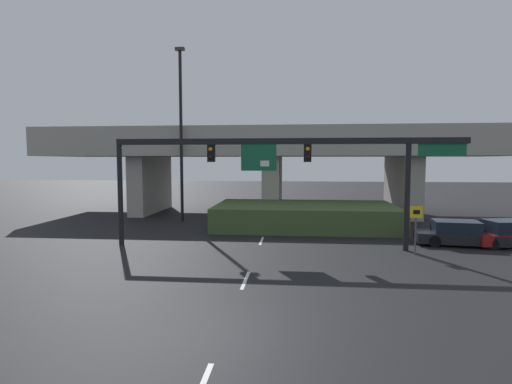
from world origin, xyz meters
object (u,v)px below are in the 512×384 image
speed_limit_sign (416,223)px  highway_light_pole_near (181,131)px  parked_sedan_mid_right (509,234)px  signal_gantry (280,158)px  parked_sedan_near_right (458,234)px

speed_limit_sign → highway_light_pole_near: (-14.91, 9.87, 5.41)m
parked_sedan_mid_right → highway_light_pole_near: bearing=150.5°
signal_gantry → speed_limit_sign: (6.91, -0.91, -3.26)m
speed_limit_sign → parked_sedan_mid_right: 6.44m
signal_gantry → highway_light_pole_near: highway_light_pole_near is taller
parked_sedan_near_right → parked_sedan_mid_right: bearing=7.8°
highway_light_pole_near → parked_sedan_near_right: highway_light_pole_near is taller
highway_light_pole_near → parked_sedan_mid_right: (20.72, -7.27, -6.39)m
signal_gantry → speed_limit_sign: signal_gantry is taller
highway_light_pole_near → speed_limit_sign: bearing=-33.5°
signal_gantry → parked_sedan_near_right: size_ratio=3.89×
parked_sedan_near_right → highway_light_pole_near: bearing=166.0°
speed_limit_sign → parked_sedan_mid_right: size_ratio=0.55×
highway_light_pole_near → signal_gantry: bearing=-48.3°
speed_limit_sign → signal_gantry: bearing=172.5°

